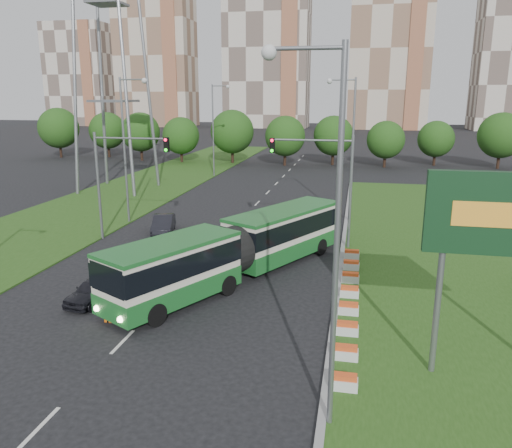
% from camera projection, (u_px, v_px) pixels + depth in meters
% --- Properties ---
extents(ground, '(360.00, 360.00, 0.00)m').
position_uv_depth(ground, '(224.00, 295.00, 27.12)').
color(ground, black).
rests_on(ground, ground).
extents(grass_median, '(14.00, 60.00, 0.15)m').
position_uv_depth(grass_median, '(451.00, 263.00, 32.17)').
color(grass_median, '#244B15').
rests_on(grass_median, ground).
extents(median_kerb, '(0.30, 60.00, 0.18)m').
position_uv_depth(median_kerb, '(342.00, 256.00, 33.52)').
color(median_kerb, gray).
rests_on(median_kerb, ground).
extents(left_verge, '(12.00, 110.00, 0.10)m').
position_uv_depth(left_verge, '(124.00, 195.00, 54.33)').
color(left_verge, '#244B15').
rests_on(left_verge, ground).
extents(lane_markings, '(0.20, 100.00, 0.01)m').
position_uv_depth(lane_markings, '(249.00, 212.00, 46.68)').
color(lane_markings, silver).
rests_on(lane_markings, ground).
extents(flower_planters, '(1.10, 15.90, 0.60)m').
position_uv_depth(flower_planters, '(349.00, 300.00, 25.42)').
color(flower_planters, silver).
rests_on(flower_planters, grass_median).
extents(traffic_mast_median, '(5.76, 0.32, 8.00)m').
position_uv_depth(traffic_mast_median, '(327.00, 173.00, 34.35)').
color(traffic_mast_median, gray).
rests_on(traffic_mast_median, ground).
extents(traffic_mast_left, '(5.76, 0.32, 8.00)m').
position_uv_depth(traffic_mast_left, '(117.00, 169.00, 36.35)').
color(traffic_mast_left, gray).
rests_on(traffic_mast_left, ground).
extents(street_lamps, '(36.00, 60.00, 12.00)m').
position_uv_depth(street_lamps, '(219.00, 161.00, 35.70)').
color(street_lamps, gray).
rests_on(street_lamps, ground).
extents(tree_line, '(120.00, 8.00, 9.00)m').
position_uv_depth(tree_line, '(381.00, 137.00, 76.25)').
color(tree_line, '#194512').
rests_on(tree_line, ground).
extents(apartment_tower_west, '(26.00, 15.00, 48.00)m').
position_uv_depth(apartment_tower_west, '(156.00, 57.00, 176.11)').
color(apartment_tower_west, beige).
rests_on(apartment_tower_west, ground).
extents(apartment_tower_cwest, '(28.00, 15.00, 52.00)m').
position_uv_depth(apartment_tower_cwest, '(267.00, 49.00, 167.84)').
color(apartment_tower_cwest, beige).
rests_on(apartment_tower_cwest, ground).
extents(apartment_tower_ceast, '(25.00, 15.00, 50.00)m').
position_uv_depth(apartment_tower_ceast, '(390.00, 50.00, 160.31)').
color(apartment_tower_ceast, beige).
rests_on(apartment_tower_ceast, ground).
extents(midrise_west, '(22.00, 14.00, 36.00)m').
position_uv_depth(midrise_west, '(80.00, 75.00, 183.43)').
color(midrise_west, beige).
rests_on(midrise_west, ground).
extents(articulated_bus, '(2.82, 18.08, 2.98)m').
position_uv_depth(articulated_bus, '(234.00, 247.00, 29.55)').
color(articulated_bus, beige).
rests_on(articulated_bus, ground).
extents(car_left_near, '(2.03, 3.95, 1.29)m').
position_uv_depth(car_left_near, '(94.00, 290.00, 26.22)').
color(car_left_near, black).
rests_on(car_left_near, ground).
extents(car_left_far, '(2.61, 4.60, 1.43)m').
position_uv_depth(car_left_far, '(163.00, 224.00, 39.32)').
color(car_left_far, black).
rests_on(car_left_far, ground).
extents(pedestrian, '(0.64, 0.78, 1.85)m').
position_uv_depth(pedestrian, '(132.00, 307.00, 23.41)').
color(pedestrian, gray).
rests_on(pedestrian, ground).
extents(shopping_trolley, '(0.40, 0.42, 0.68)m').
position_uv_depth(shopping_trolley, '(109.00, 315.00, 23.95)').
color(shopping_trolley, '#D75A0B').
rests_on(shopping_trolley, ground).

